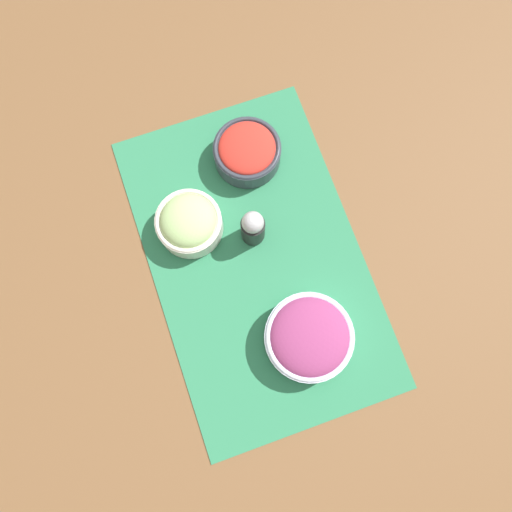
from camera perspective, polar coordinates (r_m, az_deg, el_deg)
name	(u,v)px	position (r m, az deg, el deg)	size (l,w,h in m)	color
ground_plane	(256,260)	(0.88, 0.00, -0.47)	(3.00, 3.00, 0.00)	brown
placemat	(256,260)	(0.88, 0.00, -0.45)	(0.59, 0.36, 0.00)	#2D7A51
onion_bowl	(309,337)	(0.83, 6.06, -9.22)	(0.15, 0.15, 0.06)	silver
cucumber_bowl	(189,223)	(0.87, -7.68, 3.80)	(0.11, 0.11, 0.07)	silver
tomato_bowl	(247,151)	(0.91, -1.02, 11.89)	(0.12, 0.12, 0.06)	#333842
pepper_shaker	(253,227)	(0.84, -0.36, 3.30)	(0.04, 0.04, 0.09)	black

